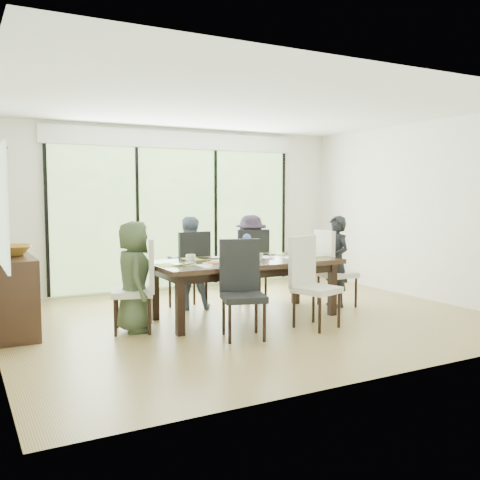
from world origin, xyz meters
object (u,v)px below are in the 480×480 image
person_left_end (134,277)px  bowl (10,250)px  chair_near_left (243,289)px  chair_far_right (250,265)px  cup_a (191,258)px  person_right_end (336,261)px  person_far_right (251,259)px  table_top (245,262)px  chair_far_left (188,270)px  chair_near_right (317,282)px  vase (247,255)px  cup_b (259,257)px  chair_left_end (132,285)px  person_far_left (188,263)px  chair_right_end (337,268)px  cup_c (293,252)px  sideboard (11,292)px  laptop (187,264)px

person_left_end → bowl: person_left_end is taller
chair_near_left → person_left_end: bearing=154.9°
chair_far_right → cup_a: size_ratio=8.87×
person_right_end → person_far_right: same height
table_top → chair_far_left: size_ratio=2.18×
chair_near_right → vase: 1.06m
person_left_end → cup_b: person_left_end is taller
chair_left_end → person_far_left: (1.05, 0.83, 0.10)m
chair_far_right → person_far_right: size_ratio=0.85×
person_right_end → vase: 1.44m
person_left_end → bowl: bearing=73.4°
cup_b → person_left_end: bearing=176.5°
chair_right_end → person_left_end: size_ratio=0.85×
chair_left_end → bowl: bearing=-99.6°
chair_far_left → cup_a: size_ratio=8.87×
table_top → chair_far_right: (0.55, 0.85, -0.17)m
chair_left_end → chair_right_end: (3.00, 0.00, 0.00)m
chair_far_left → bowl: 2.33m
chair_far_right → cup_c: chair_far_right is taller
chair_near_left → person_far_left: size_ratio=0.85×
person_left_end → cup_c: 2.29m
chair_far_right → bowl: size_ratio=2.33×
person_far_left → cup_b: size_ratio=12.90×
chair_near_right → bowl: chair_near_right is taller
chair_near_right → person_left_end: 2.16m
chair_right_end → chair_near_right: bearing=135.9°
chair_right_end → chair_near_left: size_ratio=1.00×
cup_b → sideboard: size_ratio=0.06×
chair_far_right → chair_far_left: bearing=17.3°
person_far_right → cup_a: person_far_right is taller
person_left_end → bowl: 1.46m
person_left_end → laptop: size_ratio=3.91×
person_far_right → sideboard: bearing=7.8°
person_right_end → sideboard: size_ratio=0.81×
person_far_left → bowl: person_far_left is taller
bowl → vase: bearing=-12.4°
person_far_left → sideboard: person_far_left is taller
person_left_end → person_right_end: size_ratio=1.00×
chair_far_left → cup_c: (1.25, -0.75, 0.25)m
person_far_right → person_far_left: bearing=6.6°
cup_c → chair_near_right: bearing=-107.2°
person_far_right → cup_c: person_far_right is taller
laptop → bowl: size_ratio=0.70×
chair_right_end → chair_near_left: (-2.00, -0.87, 0.00)m
chair_left_end → cup_c: size_ratio=8.87×
vase → laptop: (-0.90, -0.15, -0.05)m
cup_c → cup_a: bearing=178.1°
chair_far_right → person_right_end: (0.93, -0.85, 0.10)m
chair_near_left → person_far_right: bearing=74.8°
vase → chair_left_end: bearing=-178.2°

